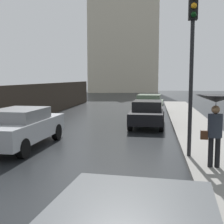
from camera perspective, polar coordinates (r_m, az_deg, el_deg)
The scene contains 6 objects.
car_silver_mid_road at distance 11.75m, azimuth -16.73°, elevation -2.68°, with size 1.98×4.65×1.44m.
car_green_behind_camera at distance 21.68m, azimuth 7.04°, elevation 1.52°, with size 2.07×4.36×1.41m.
car_black_far_lane at distance 16.18m, azimuth 6.69°, elevation -0.21°, with size 1.86×4.60×1.38m.
pedestrian_with_umbrella_near at distance 8.61m, azimuth 18.88°, elevation 0.13°, with size 1.08×1.08×1.97m.
traffic_light at distance 9.62m, azimuth 14.83°, elevation 11.73°, with size 0.26×0.39×4.90m.
distant_tower at distance 55.99m, azimuth 1.90°, elevation 14.61°, with size 13.05×8.80×26.44m.
Camera 1 is at (3.04, -1.82, 2.58)m, focal length 48.62 mm.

